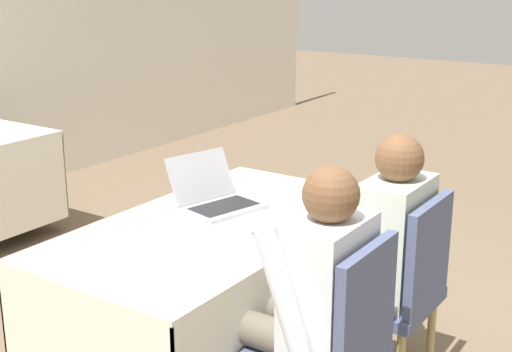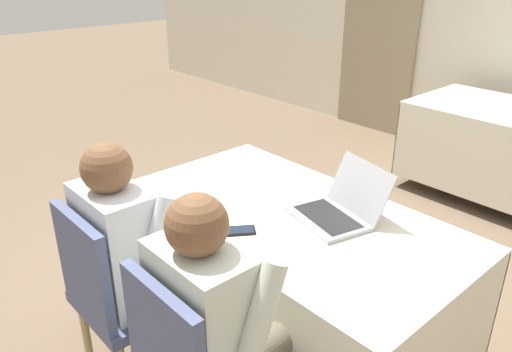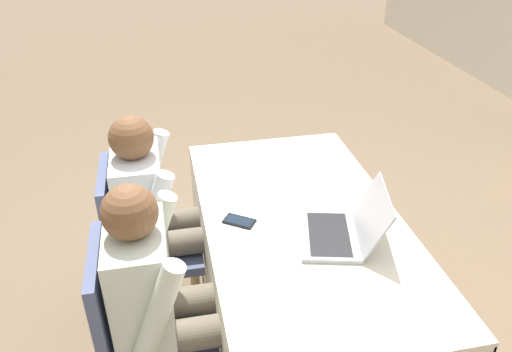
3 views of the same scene
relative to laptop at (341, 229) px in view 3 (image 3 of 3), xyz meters
name	(u,v)px [view 3 (image 3 of 3)]	position (x,y,z in m)	size (l,w,h in m)	color
ground_plane	(296,332)	(-0.17, -0.12, -0.79)	(24.00, 24.00, 0.00)	brown
conference_table_near	(301,249)	(-0.17, -0.12, -0.22)	(1.62, 0.88, 0.74)	silver
laptop	(341,229)	(0.00, 0.00, 0.00)	(0.42, 0.42, 0.23)	#99999E
cell_phone	(239,221)	(-0.20, -0.41, -0.04)	(0.14, 0.16, 0.01)	black
paper_beside_laptop	(335,197)	(-0.30, 0.08, -0.04)	(0.28, 0.34, 0.00)	white
paper_centre_table	(281,240)	(-0.03, -0.25, -0.04)	(0.30, 0.35, 0.00)	white
chair_near_left	(140,240)	(-0.46, -0.87, -0.27)	(0.44, 0.44, 0.92)	tan
chair_near_right	(141,329)	(0.12, -0.87, -0.27)	(0.44, 0.44, 0.92)	tan
person_checkered_shirt	(158,211)	(-0.46, -0.76, -0.12)	(0.50, 0.52, 1.18)	#665B4C
person_white_shirt	(164,296)	(0.12, -0.76, -0.12)	(0.50, 0.52, 1.18)	#665B4C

